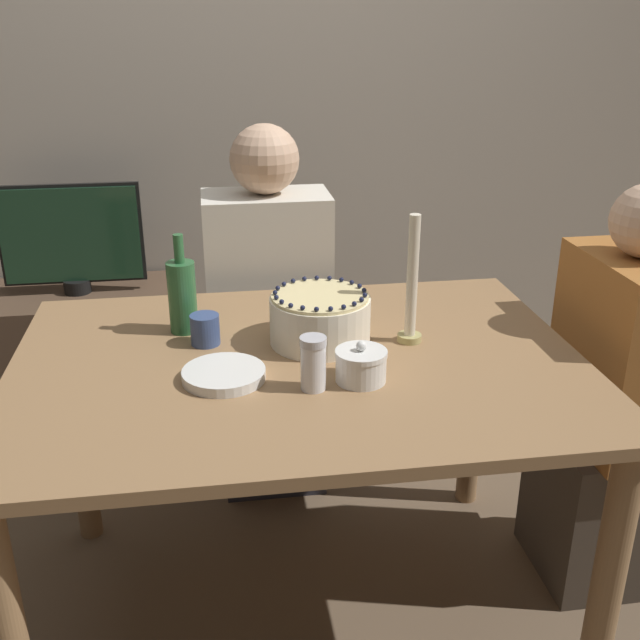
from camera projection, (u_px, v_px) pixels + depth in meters
ground_plane at (302, 609)px, 2.09m from camera, size 12.00×12.00×0.00m
wall_behind at (252, 80)px, 2.87m from camera, size 8.00×0.05×2.60m
dining_table at (299, 402)px, 1.84m from camera, size 1.37×0.98×0.77m
cake at (320, 319)px, 1.87m from camera, size 0.25×0.25×0.14m
sugar_bowl at (361, 365)px, 1.68m from camera, size 0.12×0.12×0.10m
sugar_shaker at (313, 363)px, 1.63m from camera, size 0.06×0.06×0.12m
plate_stack at (224, 374)px, 1.69m from camera, size 0.19×0.19×0.02m
candle at (412, 290)px, 1.84m from camera, size 0.06×0.06×0.33m
bottle at (182, 295)px, 1.92m from camera, size 0.07×0.07×0.26m
cup at (205, 330)px, 1.86m from camera, size 0.07×0.07×0.08m
person_man_blue_shirt at (269, 334)px, 2.51m from camera, size 0.40×0.34×1.24m
person_woman_floral at (614, 420)px, 2.07m from camera, size 0.34×0.40×1.16m
side_cabinet at (87, 360)px, 2.93m from camera, size 0.67×0.42×0.56m
tv_monitor at (71, 237)px, 2.74m from camera, size 0.52×0.10×0.41m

